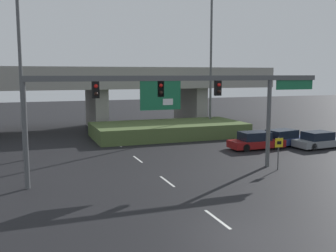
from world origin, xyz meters
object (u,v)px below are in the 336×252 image
(parked_sedan_near_right, at_px, (256,141))
(parked_sedan_mid_right, at_px, (283,138))
(highway_light_pole_near, at_px, (211,56))
(signal_gantry, at_px, (179,93))
(speed_limit_sign, at_px, (279,149))
(highway_light_pole_far, at_px, (20,63))
(parked_sedan_far_right, at_px, (319,140))

(parked_sedan_near_right, xyz_separation_m, parked_sedan_mid_right, (3.01, 0.44, -0.01))
(highway_light_pole_near, bearing_deg, parked_sedan_mid_right, -78.46)
(signal_gantry, bearing_deg, parked_sedan_mid_right, 26.68)
(highway_light_pole_near, bearing_deg, signal_gantry, -121.77)
(speed_limit_sign, relative_size, highway_light_pole_far, 0.16)
(highway_light_pole_near, bearing_deg, speed_limit_sign, -101.55)
(signal_gantry, bearing_deg, highway_light_pole_near, 58.23)
(speed_limit_sign, xyz_separation_m, parked_sedan_near_right, (2.63, 6.81, -0.75))
(signal_gantry, xyz_separation_m, parked_sedan_near_right, (9.16, 5.68, -4.40))
(parked_sedan_mid_right, bearing_deg, signal_gantry, -163.42)
(highway_light_pole_near, height_order, parked_sedan_mid_right, highway_light_pole_near)
(signal_gantry, relative_size, parked_sedan_mid_right, 3.84)
(highway_light_pole_near, xyz_separation_m, highway_light_pole_far, (-19.18, -8.60, -1.15))
(signal_gantry, relative_size, highway_light_pole_far, 1.44)
(speed_limit_sign, bearing_deg, signal_gantry, 170.24)
(speed_limit_sign, distance_m, highway_light_pole_near, 19.01)
(highway_light_pole_near, relative_size, highway_light_pole_far, 1.17)
(highway_light_pole_near, height_order, highway_light_pole_far, highway_light_pole_near)
(parked_sedan_mid_right, xyz_separation_m, parked_sedan_far_right, (2.27, -1.86, -0.01))
(signal_gantry, distance_m, parked_sedan_near_right, 11.65)
(signal_gantry, height_order, parked_sedan_mid_right, signal_gantry)
(signal_gantry, distance_m, highway_light_pole_far, 12.06)
(parked_sedan_mid_right, relative_size, parked_sedan_far_right, 1.10)
(parked_sedan_far_right, bearing_deg, speed_limit_sign, -148.94)
(parked_sedan_near_right, relative_size, parked_sedan_far_right, 1.04)
(highway_light_pole_near, relative_size, parked_sedan_far_right, 3.45)
(highway_light_pole_near, distance_m, parked_sedan_mid_right, 12.81)
(parked_sedan_mid_right, bearing_deg, highway_light_pole_far, 165.64)
(highway_light_pole_far, xyz_separation_m, parked_sedan_far_right, (23.52, -3.45, -6.36))
(speed_limit_sign, height_order, parked_sedan_near_right, speed_limit_sign)
(speed_limit_sign, bearing_deg, parked_sedan_near_right, 68.89)
(signal_gantry, height_order, speed_limit_sign, signal_gantry)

